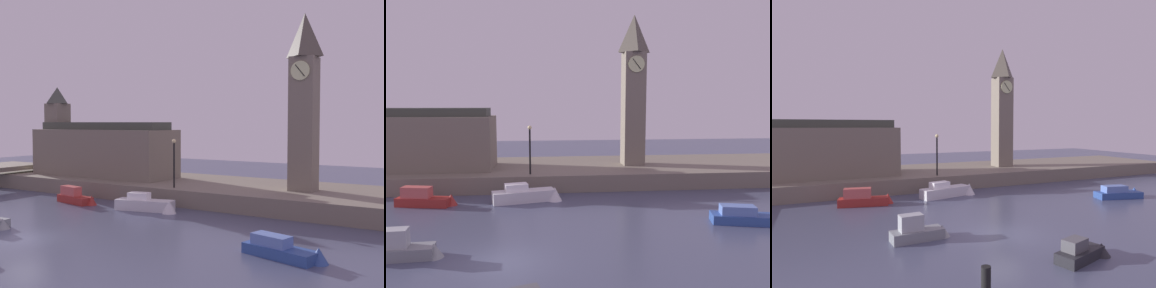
{
  "view_description": "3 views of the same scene",
  "coord_description": "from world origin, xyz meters",
  "views": [
    {
      "loc": [
        24.07,
        -19.15,
        7.31
      ],
      "look_at": [
        2.03,
        16.65,
        5.34
      ],
      "focal_mm": 43.81,
      "sensor_mm": 36.0,
      "label": 1
    },
    {
      "loc": [
        1.77,
        -18.02,
        7.8
      ],
      "look_at": [
        5.56,
        17.75,
        3.86
      ],
      "focal_mm": 35.33,
      "sensor_mm": 36.0,
      "label": 2
    },
    {
      "loc": [
        -10.22,
        -17.46,
        6.67
      ],
      "look_at": [
        3.64,
        14.14,
        4.79
      ],
      "focal_mm": 30.92,
      "sensor_mm": 36.0,
      "label": 3
    }
  ],
  "objects": [
    {
      "name": "boat_dinghy_red",
      "position": [
        -6.64,
        11.02,
        0.53
      ],
      "size": [
        4.77,
        1.98,
        1.64
      ],
      "color": "maroon",
      "rests_on": "ground"
    },
    {
      "name": "ground_plane",
      "position": [
        0.0,
        0.0,
        0.0
      ],
      "size": [
        120.0,
        120.0,
        0.0
      ],
      "primitive_type": "plane",
      "color": "#474C66"
    },
    {
      "name": "boat_ferry_white",
      "position": [
        1.06,
        11.52,
        0.53
      ],
      "size": [
        5.75,
        2.47,
        1.57
      ],
      "color": "silver",
      "rests_on": "ground"
    },
    {
      "name": "boat_cruiser_grey",
      "position": [
        -4.86,
        1.03,
        0.51
      ],
      "size": [
        3.66,
        1.35,
        1.6
      ],
      "color": "gray",
      "rests_on": "ground"
    },
    {
      "name": "boat_tour_blue",
      "position": [
        15.51,
        4.54,
        0.42
      ],
      "size": [
        5.08,
        2.41,
        1.39
      ],
      "color": "#2D4C93",
      "rests_on": "ground"
    },
    {
      "name": "far_embankment",
      "position": [
        0.0,
        20.0,
        0.75
      ],
      "size": [
        70.0,
        12.0,
        1.5
      ],
      "primitive_type": "cube",
      "color": "slate",
      "rests_on": "ground"
    },
    {
      "name": "parliament_hall",
      "position": [
        -11.32,
        19.07,
        4.44
      ],
      "size": [
        16.46,
        5.54,
        9.86
      ],
      "color": "slate",
      "rests_on": "far_embankment"
    },
    {
      "name": "clock_tower",
      "position": [
        11.37,
        19.54,
        9.27
      ],
      "size": [
        2.3,
        2.34,
        14.96
      ],
      "color": "slate",
      "rests_on": "far_embankment"
    },
    {
      "name": "streetlamp",
      "position": [
        1.03,
        15.23,
        4.16
      ],
      "size": [
        0.36,
        0.36,
        4.32
      ],
      "color": "black",
      "rests_on": "far_embankment"
    }
  ]
}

